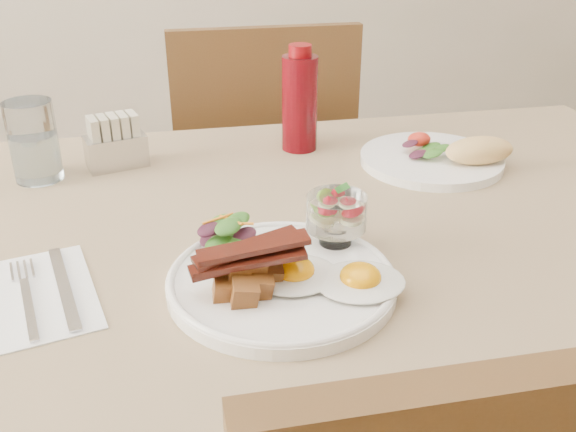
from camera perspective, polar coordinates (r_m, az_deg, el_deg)
name	(u,v)px	position (r m, az deg, el deg)	size (l,w,h in m)	color
table	(328,270)	(0.99, 3.58, -4.82)	(1.33, 0.88, 0.75)	#53361A
chair_far	(260,181)	(1.63, -2.47, 3.09)	(0.42, 0.42, 0.93)	#53361A
main_plate	(282,282)	(0.79, -0.56, -5.86)	(0.28, 0.28, 0.02)	white
fried_eggs	(327,276)	(0.77, 3.48, -5.35)	(0.20, 0.15, 0.03)	silver
bacon_potato_pile	(247,269)	(0.74, -3.62, -4.76)	(0.14, 0.08, 0.06)	brown
side_salad	(229,235)	(0.83, -5.30, -1.69)	(0.08, 0.07, 0.04)	#1B5015
fruit_cup	(336,213)	(0.83, 4.31, 0.30)	(0.08, 0.08, 0.08)	white
second_plate	(442,156)	(1.16, 13.57, 5.19)	(0.26, 0.25, 0.06)	white
ketchup_bottle	(300,101)	(1.19, 1.05, 10.15)	(0.07, 0.07, 0.19)	#50040B
hot_sauce_bottle	(298,114)	(1.22, 0.87, 9.07)	(0.04, 0.04, 0.12)	#50040B
sugar_caddy	(115,144)	(1.16, -15.09, 6.16)	(0.11, 0.08, 0.09)	#B8B8BD
water_glass	(34,146)	(1.14, -21.61, 5.82)	(0.08, 0.08, 0.13)	white
napkin_cutlery	(46,293)	(0.83, -20.68, -6.39)	(0.16, 0.22, 0.01)	white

